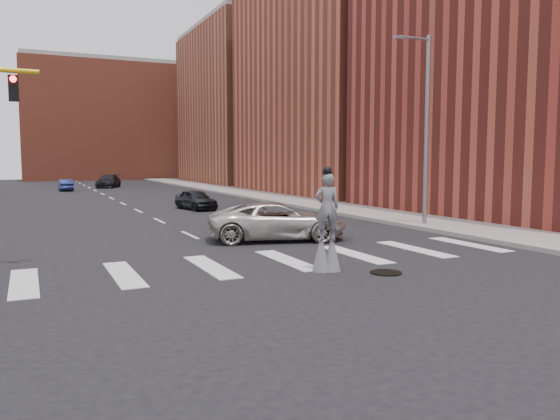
{
  "coord_description": "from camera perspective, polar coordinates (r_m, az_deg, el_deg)",
  "views": [
    {
      "loc": [
        -6.23,
        -14.7,
        3.29
      ],
      "look_at": [
        0.8,
        0.5,
        1.7
      ],
      "focal_mm": 35.0,
      "sensor_mm": 36.0,
      "label": 1
    }
  ],
  "objects": [
    {
      "name": "sidewalk_right",
      "position": [
        44.01,
        0.42,
        1.25
      ],
      "size": [
        5.0,
        90.0,
        0.18
      ],
      "primitive_type": "cube",
      "color": "gray",
      "rests_on": "ground"
    },
    {
      "name": "car_near",
      "position": [
        35.51,
        -8.8,
        1.08
      ],
      "size": [
        2.19,
        4.01,
        1.29
      ],
      "primitive_type": "imported",
      "rotation": [
        0.0,
        0.0,
        0.18
      ],
      "color": "black",
      "rests_on": "ground"
    },
    {
      "name": "car_far",
      "position": [
        64.75,
        -17.48,
        2.89
      ],
      "size": [
        3.61,
        5.37,
        1.44
      ],
      "primitive_type": "imported",
      "rotation": [
        0.0,
        0.0,
        -0.35
      ],
      "color": "black",
      "rests_on": "ground"
    },
    {
      "name": "suv_crossing",
      "position": [
        21.97,
        -0.3,
        -1.17
      ],
      "size": [
        6.0,
        3.93,
        1.54
      ],
      "primitive_type": "imported",
      "rotation": [
        0.0,
        0.0,
        1.3
      ],
      "color": "beige",
      "rests_on": "ground"
    },
    {
      "name": "streetlight",
      "position": [
        26.92,
        14.92,
        8.66
      ],
      "size": [
        2.05,
        0.2,
        9.0
      ],
      "color": "slate",
      "rests_on": "ground"
    },
    {
      "name": "ground_plane",
      "position": [
        16.3,
        -1.84,
        -6.22
      ],
      "size": [
        160.0,
        160.0,
        0.0
      ],
      "primitive_type": "plane",
      "color": "black",
      "rests_on": "ground"
    },
    {
      "name": "stilt_performer",
      "position": [
        15.91,
        4.91,
        -1.89
      ],
      "size": [
        0.83,
        0.66,
        3.05
      ],
      "rotation": [
        0.0,
        0.0,
        2.84
      ],
      "color": "#341F14",
      "rests_on": "ground"
    },
    {
      "name": "building_backdrop",
      "position": [
        93.68,
        -17.49,
        8.66
      ],
      "size": [
        26.0,
        14.0,
        18.0
      ],
      "primitive_type": "cube",
      "color": "#A44A33",
      "rests_on": "ground"
    },
    {
      "name": "manhole",
      "position": [
        16.04,
        11.0,
        -6.44
      ],
      "size": [
        0.9,
        0.9,
        0.04
      ],
      "primitive_type": "cylinder",
      "color": "black",
      "rests_on": "ground"
    },
    {
      "name": "building_mid",
      "position": [
        53.58,
        7.59,
        14.72
      ],
      "size": [
        16.0,
        22.0,
        24.0
      ],
      "primitive_type": "cube",
      "color": "#A44A33",
      "rests_on": "ground"
    },
    {
      "name": "building_near",
      "position": [
        37.04,
        26.99,
        16.86
      ],
      "size": [
        16.0,
        20.0,
        22.0
      ],
      "primitive_type": "cube",
      "color": "maroon",
      "rests_on": "ground"
    },
    {
      "name": "car_mid",
      "position": [
        59.61,
        -21.49,
        2.44
      ],
      "size": [
        1.33,
        3.59,
        1.17
      ],
      "primitive_type": "imported",
      "rotation": [
        0.0,
        0.0,
        3.17
      ],
      "color": "navy",
      "rests_on": "ground"
    },
    {
      "name": "building_far",
      "position": [
        74.58,
        -2.53,
        10.57
      ],
      "size": [
        16.0,
        22.0,
        20.0
      ],
      "primitive_type": "cube",
      "color": "#A0523B",
      "rests_on": "ground"
    }
  ]
}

